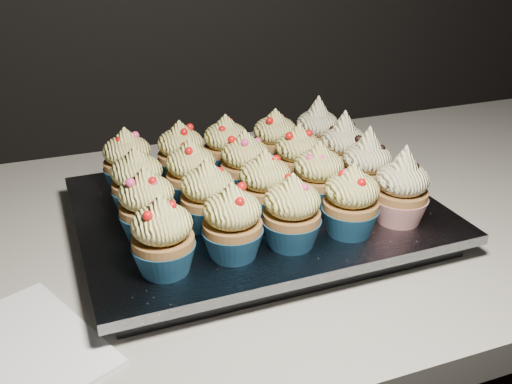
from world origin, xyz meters
TOP-DOWN VIEW (x-y plane):
  - worktop at (0.00, 1.70)m, footprint 2.44×0.64m
  - baking_tray at (0.24, 1.67)m, footprint 0.40×0.31m
  - foil_lining at (0.24, 1.67)m, footprint 0.43×0.34m
  - cupcake_0 at (0.10, 1.56)m, footprint 0.06×0.06m
  - cupcake_1 at (0.17, 1.56)m, footprint 0.06×0.06m
  - cupcake_2 at (0.24, 1.56)m, footprint 0.06×0.06m
  - cupcake_3 at (0.31, 1.56)m, footprint 0.06×0.06m
  - cupcake_4 at (0.38, 1.57)m, footprint 0.06×0.06m
  - cupcake_5 at (0.10, 1.63)m, footprint 0.06×0.06m
  - cupcake_6 at (0.17, 1.63)m, footprint 0.06×0.06m
  - cupcake_7 at (0.24, 1.63)m, footprint 0.06×0.06m
  - cupcake_8 at (0.31, 1.63)m, footprint 0.06×0.06m
  - cupcake_9 at (0.37, 1.64)m, footprint 0.06×0.06m
  - cupcake_10 at (0.10, 1.70)m, footprint 0.06×0.06m
  - cupcake_11 at (0.17, 1.70)m, footprint 0.06×0.06m
  - cupcake_12 at (0.24, 1.70)m, footprint 0.06×0.06m
  - cupcake_13 at (0.31, 1.70)m, footprint 0.06×0.06m
  - cupcake_14 at (0.38, 1.70)m, footprint 0.06×0.06m
  - cupcake_15 at (0.10, 1.76)m, footprint 0.06×0.06m
  - cupcake_16 at (0.17, 1.77)m, footprint 0.06×0.06m
  - cupcake_17 at (0.24, 1.77)m, footprint 0.06×0.06m
  - cupcake_18 at (0.31, 1.77)m, footprint 0.06×0.06m
  - cupcake_19 at (0.37, 1.77)m, footprint 0.06×0.06m

SIDE VIEW (x-z plane):
  - worktop at x=0.00m, z-range 0.86..0.90m
  - baking_tray at x=0.24m, z-range 0.90..0.92m
  - foil_lining at x=0.24m, z-range 0.92..0.93m
  - cupcake_0 at x=0.10m, z-range 0.93..1.01m
  - cupcake_1 at x=0.17m, z-range 0.93..1.01m
  - cupcake_2 at x=0.24m, z-range 0.93..1.01m
  - cupcake_3 at x=0.31m, z-range 0.93..1.01m
  - cupcake_5 at x=0.10m, z-range 0.93..1.01m
  - cupcake_6 at x=0.17m, z-range 0.93..1.01m
  - cupcake_7 at x=0.24m, z-range 0.93..1.01m
  - cupcake_8 at x=0.31m, z-range 0.93..1.01m
  - cupcake_10 at x=0.10m, z-range 0.93..1.01m
  - cupcake_11 at x=0.17m, z-range 0.93..1.01m
  - cupcake_12 at x=0.24m, z-range 0.93..1.01m
  - cupcake_13 at x=0.31m, z-range 0.93..1.01m
  - cupcake_15 at x=0.10m, z-range 0.93..1.01m
  - cupcake_16 at x=0.17m, z-range 0.93..1.01m
  - cupcake_17 at x=0.24m, z-range 0.93..1.01m
  - cupcake_18 at x=0.31m, z-range 0.93..1.01m
  - cupcake_4 at x=0.38m, z-range 0.93..1.02m
  - cupcake_9 at x=0.37m, z-range 0.93..1.02m
  - cupcake_14 at x=0.38m, z-range 0.93..1.02m
  - cupcake_19 at x=0.37m, z-range 0.93..1.02m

